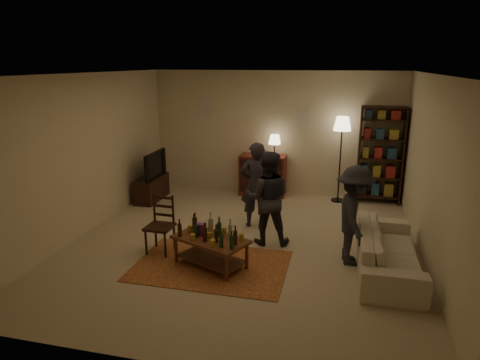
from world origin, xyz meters
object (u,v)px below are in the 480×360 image
(floor_lamp, at_px, (342,130))
(person_right, at_px, (267,198))
(sofa, at_px, (388,250))
(person_left, at_px, (256,185))
(person_by_sofa, at_px, (354,216))
(coffee_table, at_px, (211,241))
(dresser, at_px, (263,174))
(bookshelf, at_px, (380,154))
(dining_chair, at_px, (161,222))
(tv_stand, at_px, (151,182))

(floor_lamp, relative_size, person_right, 1.17)
(person_right, bearing_deg, sofa, 155.19)
(floor_lamp, relative_size, person_left, 1.17)
(floor_lamp, relative_size, person_by_sofa, 1.23)
(coffee_table, relative_size, person_left, 0.79)
(dresser, bearing_deg, person_right, -77.82)
(person_left, relative_size, person_right, 1.01)
(coffee_table, bearing_deg, floor_lamp, 63.90)
(person_by_sofa, bearing_deg, floor_lamp, -3.64)
(bookshelf, bearing_deg, dresser, -178.43)
(dining_chair, relative_size, person_right, 0.60)
(bookshelf, bearing_deg, coffee_table, -124.63)
(tv_stand, height_order, bookshelf, bookshelf)
(floor_lamp, bearing_deg, tv_stand, -167.68)
(dining_chair, height_order, bookshelf, bookshelf)
(bookshelf, xyz_separation_m, person_left, (-2.21, -1.95, -0.26))
(coffee_table, height_order, dresser, dresser)
(dining_chair, relative_size, dresser, 0.67)
(dining_chair, relative_size, tv_stand, 0.87)
(dining_chair, bearing_deg, bookshelf, 47.01)
(tv_stand, height_order, floor_lamp, floor_lamp)
(bookshelf, distance_m, person_left, 2.96)
(tv_stand, height_order, person_by_sofa, person_by_sofa)
(dining_chair, bearing_deg, person_by_sofa, 8.51)
(floor_lamp, bearing_deg, person_by_sofa, -85.07)
(coffee_table, xyz_separation_m, bookshelf, (2.52, 3.65, 0.64))
(person_left, bearing_deg, dresser, -98.62)
(floor_lamp, distance_m, person_right, 2.83)
(dining_chair, xyz_separation_m, sofa, (3.37, 0.17, -0.17))
(tv_stand, bearing_deg, dining_chair, -61.77)
(dresser, distance_m, person_left, 1.92)
(coffee_table, distance_m, person_by_sofa, 2.09)
(dining_chair, distance_m, person_left, 1.87)
(bookshelf, distance_m, person_right, 3.25)
(person_right, xyz_separation_m, person_by_sofa, (1.34, -0.42, -0.03))
(dresser, distance_m, person_by_sofa, 3.54)
(dresser, height_order, sofa, dresser)
(coffee_table, distance_m, tv_stand, 3.44)
(coffee_table, bearing_deg, dresser, 88.64)
(sofa, bearing_deg, coffee_table, 100.81)
(person_left, bearing_deg, floor_lamp, -143.37)
(dining_chair, height_order, person_left, person_left)
(coffee_table, relative_size, person_by_sofa, 0.83)
(sofa, height_order, person_by_sofa, person_by_sofa)
(dresser, relative_size, floor_lamp, 0.76)
(coffee_table, xyz_separation_m, tv_stand, (-2.17, 2.67, -0.01))
(floor_lamp, xyz_separation_m, person_by_sofa, (0.25, -2.92, -0.80))
(bookshelf, bearing_deg, floor_lamp, -170.74)
(floor_lamp, bearing_deg, sofa, -76.15)
(dresser, height_order, floor_lamp, floor_lamp)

